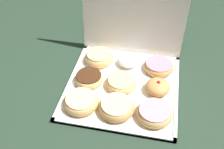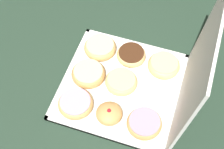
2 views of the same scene
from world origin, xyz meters
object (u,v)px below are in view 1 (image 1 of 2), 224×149
object	(u,v)px
jelly_filled_donut_5	(158,86)
powdered_filled_donut_7	(128,61)
glazed_ring_donut_4	(121,82)
chocolate_frosted_donut_3	(89,78)
donut_box	(122,87)
glazed_ring_donut_1	(115,107)
glazed_ring_donut_0	(81,102)
glazed_ring_donut_6	(99,57)
pink_frosted_donut_2	(154,113)
pink_frosted_donut_8	(159,66)

from	to	relation	value
jelly_filled_donut_5	powdered_filled_donut_7	size ratio (longest dim) A/B	1.07
glazed_ring_donut_4	powdered_filled_donut_7	world-z (taller)	powdered_filled_donut_7
chocolate_frosted_donut_3	jelly_filled_donut_5	bearing A→B (deg)	1.02
donut_box	glazed_ring_donut_1	size ratio (longest dim) A/B	3.35
glazed_ring_donut_0	powdered_filled_donut_7	bearing A→B (deg)	63.70
donut_box	jelly_filled_donut_5	world-z (taller)	jelly_filled_donut_5
glazed_ring_donut_6	powdered_filled_donut_7	bearing A→B (deg)	0.83
glazed_ring_donut_1	donut_box	bearing A→B (deg)	88.23
glazed_ring_donut_0	pink_frosted_donut_2	bearing A→B (deg)	0.04
glazed_ring_donut_0	glazed_ring_donut_6	size ratio (longest dim) A/B	1.03
powdered_filled_donut_7	glazed_ring_donut_6	bearing A→B (deg)	-179.17
jelly_filled_donut_5	powdered_filled_donut_7	distance (m)	0.18
donut_box	pink_frosted_donut_8	size ratio (longest dim) A/B	3.49
pink_frosted_donut_2	jelly_filled_donut_5	world-z (taller)	jelly_filled_donut_5
glazed_ring_donut_1	glazed_ring_donut_6	distance (m)	0.27
glazed_ring_donut_0	chocolate_frosted_donut_3	xyz separation A→B (m)	(-0.00, 0.12, -0.00)
glazed_ring_donut_0	chocolate_frosted_donut_3	bearing A→B (deg)	91.98
glazed_ring_donut_4	chocolate_frosted_donut_3	bearing A→B (deg)	-178.12
pink_frosted_donut_2	jelly_filled_donut_5	xyz separation A→B (m)	(0.00, 0.12, 0.00)
donut_box	glazed_ring_donut_1	world-z (taller)	glazed_ring_donut_1
glazed_ring_donut_4	powdered_filled_donut_7	xyz separation A→B (m)	(0.00, 0.12, 0.00)
glazed_ring_donut_1	chocolate_frosted_donut_3	xyz separation A→B (m)	(-0.12, 0.12, -0.00)
chocolate_frosted_donut_3	pink_frosted_donut_8	bearing A→B (deg)	25.87
glazed_ring_donut_1	jelly_filled_donut_5	bearing A→B (deg)	42.97
donut_box	pink_frosted_donut_2	size ratio (longest dim) A/B	3.41
glazed_ring_donut_4	donut_box	bearing A→B (deg)	-15.01
glazed_ring_donut_4	pink_frosted_donut_2	bearing A→B (deg)	-42.59
chocolate_frosted_donut_3	pink_frosted_donut_2	bearing A→B (deg)	-24.80
chocolate_frosted_donut_3	pink_frosted_donut_8	xyz separation A→B (m)	(0.25, 0.12, 0.00)
glazed_ring_donut_0	glazed_ring_donut_4	world-z (taller)	glazed_ring_donut_0
glazed_ring_donut_1	chocolate_frosted_donut_3	size ratio (longest dim) A/B	1.13
glazed_ring_donut_0	donut_box	bearing A→B (deg)	44.12
chocolate_frosted_donut_3	pink_frosted_donut_8	size ratio (longest dim) A/B	0.93
powdered_filled_donut_7	pink_frosted_donut_8	bearing A→B (deg)	-3.61
glazed_ring_donut_6	pink_frosted_donut_8	world-z (taller)	glazed_ring_donut_6
glazed_ring_donut_1	glazed_ring_donut_4	world-z (taller)	glazed_ring_donut_1
glazed_ring_donut_0	glazed_ring_donut_6	xyz separation A→B (m)	(0.00, 0.24, 0.00)
glazed_ring_donut_1	powdered_filled_donut_7	size ratio (longest dim) A/B	1.47
donut_box	chocolate_frosted_donut_3	xyz separation A→B (m)	(-0.13, -0.00, 0.02)
glazed_ring_donut_1	chocolate_frosted_donut_3	world-z (taller)	glazed_ring_donut_1
glazed_ring_donut_1	pink_frosted_donut_2	xyz separation A→B (m)	(0.13, 0.00, -0.00)
glazed_ring_donut_0	jelly_filled_donut_5	world-z (taller)	jelly_filled_donut_5
glazed_ring_donut_0	glazed_ring_donut_1	world-z (taller)	same
glazed_ring_donut_4	pink_frosted_donut_8	distance (m)	0.17
glazed_ring_donut_4	powdered_filled_donut_7	size ratio (longest dim) A/B	1.38
glazed_ring_donut_4	jelly_filled_donut_5	bearing A→B (deg)	0.23
powdered_filled_donut_7	glazed_ring_donut_1	bearing A→B (deg)	-90.48
donut_box	glazed_ring_donut_0	bearing A→B (deg)	-135.88
pink_frosted_donut_8	pink_frosted_donut_2	bearing A→B (deg)	-89.23
glazed_ring_donut_4	pink_frosted_donut_8	xyz separation A→B (m)	(0.13, 0.12, 0.00)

